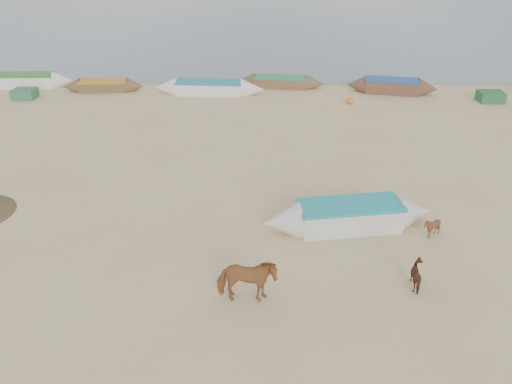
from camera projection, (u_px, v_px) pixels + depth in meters
ground at (254, 280)px, 15.54m from camera, size 140.00×140.00×0.00m
cow_adult at (246, 281)px, 14.33m from camera, size 1.76×0.81×1.49m
calf_front at (432, 227)px, 17.56m from camera, size 0.78×0.71×0.79m
calf_right at (419, 276)px, 15.09m from camera, size 0.94×1.00×0.81m
near_canoe at (349, 216)px, 18.05m from camera, size 6.45×2.33×1.00m
waterline_canoes at (260, 85)px, 33.34m from camera, size 58.95×3.43×0.95m
beach_clutter at (319, 90)px, 32.71m from camera, size 42.47×4.50×0.64m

